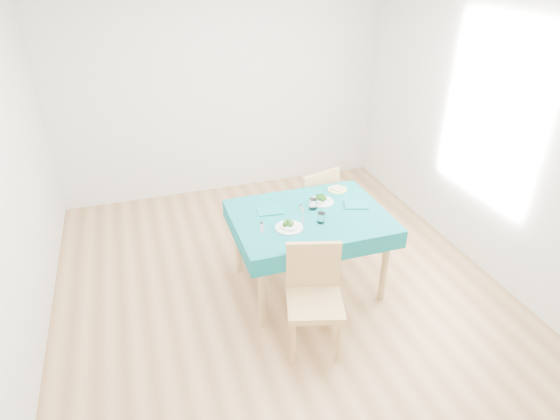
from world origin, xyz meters
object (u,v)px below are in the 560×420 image
object	(u,v)px
side_plate	(337,190)
chair_far	(308,191)
table	(308,251)
bowl_near	(289,225)
chair_near	(315,293)
bowl_far	(321,199)

from	to	relation	value
side_plate	chair_far	bearing A→B (deg)	106.98
table	bowl_near	size ratio (longest dim) A/B	5.77
chair_near	side_plate	bearing A→B (deg)	74.90
bowl_near	side_plate	distance (m)	0.84
table	bowl_near	bearing A→B (deg)	-147.60
bowl_far	bowl_near	bearing A→B (deg)	-141.69
chair_far	side_plate	world-z (taller)	chair_far
chair_near	chair_far	size ratio (longest dim) A/B	0.95
bowl_far	side_plate	bearing A→B (deg)	36.32
table	chair_far	size ratio (longest dim) A/B	1.19
chair_near	side_plate	size ratio (longest dim) A/B	5.69
bowl_far	side_plate	size ratio (longest dim) A/B	1.21
bowl_near	side_plate	size ratio (longest dim) A/B	1.24
chair_near	chair_far	world-z (taller)	chair_far
chair_near	bowl_far	world-z (taller)	chair_near
bowl_near	side_plate	xyz separation A→B (m)	(0.67, 0.51, -0.03)
table	bowl_near	world-z (taller)	bowl_near
table	bowl_far	size ratio (longest dim) A/B	5.93
chair_near	chair_far	xyz separation A→B (m)	(0.53, 1.51, 0.03)
table	side_plate	bearing A→B (deg)	40.30
table	bowl_far	world-z (taller)	bowl_far
chair_far	bowl_far	bearing A→B (deg)	62.49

